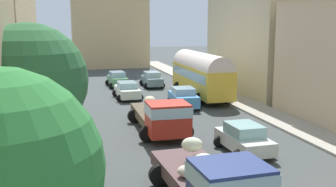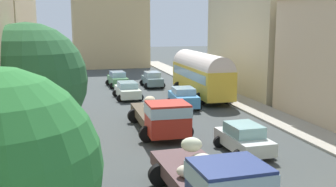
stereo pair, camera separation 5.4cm
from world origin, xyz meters
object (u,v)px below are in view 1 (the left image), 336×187
(cargo_truck_0, at_px, (213,180))
(cargo_truck_1, at_px, (161,115))
(car_1, at_px, (117,79))
(pedestrian_1, at_px, (60,158))
(pedestrian_0, at_px, (56,175))
(pedestrian_2, at_px, (68,104))
(car_3, at_px, (183,98))
(car_2, at_px, (244,138))
(parked_bus_1, at_px, (201,73))
(car_0, at_px, (127,90))
(car_4, at_px, (152,79))

(cargo_truck_0, xyz_separation_m, cargo_truck_1, (0.60, 10.11, -0.03))
(car_1, relative_size, pedestrian_1, 2.15)
(cargo_truck_1, distance_m, car_1, 18.57)
(pedestrian_0, height_order, pedestrian_2, pedestrian_2)
(car_1, bearing_deg, car_3, -73.00)
(car_3, bearing_deg, car_2, -90.86)
(pedestrian_2, bearing_deg, parked_bus_1, 25.82)
(cargo_truck_0, distance_m, car_2, 6.93)
(car_1, bearing_deg, cargo_truck_1, -89.50)
(cargo_truck_0, relative_size, car_1, 1.75)
(car_2, relative_size, car_3, 1.00)
(cargo_truck_0, relative_size, car_2, 1.78)
(cargo_truck_0, height_order, car_3, cargo_truck_0)
(car_3, height_order, pedestrian_2, pedestrian_2)
(cargo_truck_1, xyz_separation_m, pedestrian_1, (-5.71, -6.00, -0.13))
(car_0, xyz_separation_m, car_4, (3.45, 5.88, 0.03))
(pedestrian_1, distance_m, pedestrian_2, 11.23)
(cargo_truck_1, bearing_deg, car_1, 90.50)
(car_0, relative_size, car_1, 1.07)
(cargo_truck_1, height_order, pedestrian_1, cargo_truck_1)
(parked_bus_1, height_order, car_0, parked_bus_1)
(cargo_truck_1, bearing_deg, car_4, 79.53)
(car_3, height_order, pedestrian_0, pedestrian_0)
(cargo_truck_1, bearing_deg, car_2, -53.38)
(car_3, bearing_deg, pedestrian_1, -125.29)
(parked_bus_1, xyz_separation_m, cargo_truck_1, (-6.15, -10.72, -1.02))
(car_3, distance_m, pedestrian_2, 8.79)
(pedestrian_0, bearing_deg, car_0, 73.81)
(car_3, xyz_separation_m, pedestrian_2, (-8.63, -1.67, 0.26))
(car_0, distance_m, car_1, 6.82)
(car_3, bearing_deg, pedestrian_2, -169.05)
(car_3, bearing_deg, pedestrian_0, -122.30)
(parked_bus_1, relative_size, car_1, 2.60)
(car_4, bearing_deg, car_1, 164.69)
(parked_bus_1, height_order, pedestrian_2, parked_bus_1)
(car_0, height_order, car_3, car_3)
(cargo_truck_1, height_order, car_2, cargo_truck_1)
(car_3, distance_m, pedestrian_0, 17.34)
(car_1, height_order, pedestrian_0, pedestrian_0)
(car_0, height_order, pedestrian_1, pedestrian_1)
(cargo_truck_0, relative_size, pedestrian_1, 3.77)
(car_2, xyz_separation_m, pedestrian_0, (-9.10, -3.41, 0.23))
(car_1, bearing_deg, pedestrian_2, -110.75)
(car_4, height_order, pedestrian_1, pedestrian_1)
(car_0, bearing_deg, car_2, -77.98)
(cargo_truck_0, relative_size, cargo_truck_1, 0.88)
(parked_bus_1, bearing_deg, pedestrian_0, -123.00)
(car_0, distance_m, pedestrian_2, 8.25)
(parked_bus_1, height_order, cargo_truck_0, parked_bus_1)
(car_0, distance_m, car_2, 16.47)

